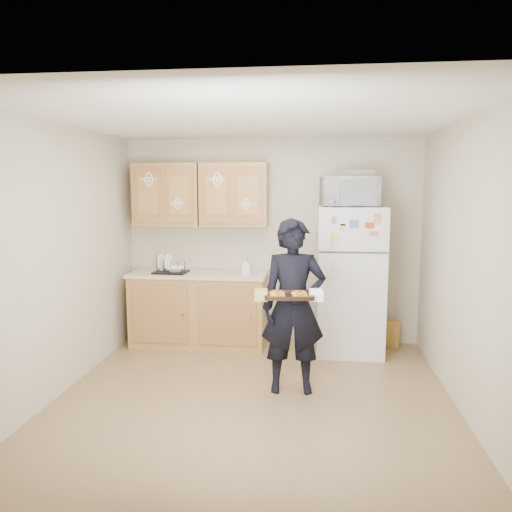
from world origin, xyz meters
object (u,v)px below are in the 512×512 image
object	(u,v)px
refrigerator	(350,280)
microwave	(349,191)
dish_rack	(171,267)
person	(293,306)
baking_tray	(289,296)

from	to	relation	value
refrigerator	microwave	bearing A→B (deg)	-128.36
microwave	dish_rack	bearing A→B (deg)	169.63
microwave	person	bearing A→B (deg)	-125.85
person	baking_tray	world-z (taller)	person
person	microwave	distance (m)	1.67
baking_tray	refrigerator	bearing A→B (deg)	61.27
refrigerator	baking_tray	xyz separation A→B (m)	(-0.63, -1.52, 0.13)
baking_tray	person	bearing A→B (deg)	77.89
refrigerator	dish_rack	world-z (taller)	refrigerator
baking_tray	dish_rack	distance (m)	2.09
dish_rack	person	bearing A→B (deg)	-37.88
refrigerator	person	xyz separation A→B (m)	(-0.60, -1.22, -0.03)
dish_rack	microwave	bearing A→B (deg)	-0.21
microwave	dish_rack	distance (m)	2.26
baking_tray	microwave	distance (m)	1.82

